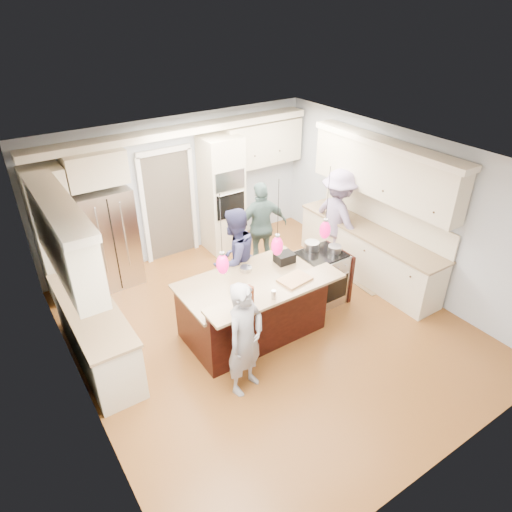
{
  "coord_description": "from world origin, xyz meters",
  "views": [
    {
      "loc": [
        -3.27,
        -4.56,
        4.63
      ],
      "look_at": [
        0.0,
        0.35,
        1.15
      ],
      "focal_mm": 32.0,
      "sensor_mm": 36.0,
      "label": 1
    }
  ],
  "objects_px": {
    "kitchen_island": "(253,306)",
    "person_bar_end": "(245,339)",
    "refrigerator": "(108,238)",
    "person_far_left": "(235,259)",
    "island_range": "(320,277)"
  },
  "relations": [
    {
      "from": "kitchen_island",
      "to": "person_bar_end",
      "type": "xyz_separation_m",
      "value": [
        -0.7,
        -0.89,
        0.33
      ]
    },
    {
      "from": "kitchen_island",
      "to": "person_bar_end",
      "type": "distance_m",
      "value": 1.18
    },
    {
      "from": "island_range",
      "to": "refrigerator",
      "type": "bearing_deg",
      "value": 137.41
    },
    {
      "from": "kitchen_island",
      "to": "person_bar_end",
      "type": "relative_size",
      "value": 1.29
    },
    {
      "from": "refrigerator",
      "to": "person_bar_end",
      "type": "xyz_separation_m",
      "value": [
        0.61,
        -3.46,
        -0.08
      ]
    },
    {
      "from": "refrigerator",
      "to": "person_far_left",
      "type": "bearing_deg",
      "value": -50.59
    },
    {
      "from": "refrigerator",
      "to": "island_range",
      "type": "distance_m",
      "value": 3.71
    },
    {
      "from": "person_bar_end",
      "to": "island_range",
      "type": "bearing_deg",
      "value": 6.81
    },
    {
      "from": "person_bar_end",
      "to": "refrigerator",
      "type": "bearing_deg",
      "value": 82.02
    },
    {
      "from": "kitchen_island",
      "to": "person_far_left",
      "type": "bearing_deg",
      "value": 77.86
    },
    {
      "from": "refrigerator",
      "to": "kitchen_island",
      "type": "distance_m",
      "value": 2.91
    },
    {
      "from": "refrigerator",
      "to": "kitchen_island",
      "type": "xyz_separation_m",
      "value": [
        1.3,
        -2.57,
        -0.41
      ]
    },
    {
      "from": "refrigerator",
      "to": "kitchen_island",
      "type": "height_order",
      "value": "refrigerator"
    },
    {
      "from": "kitchen_island",
      "to": "person_far_left",
      "type": "xyz_separation_m",
      "value": [
        0.17,
        0.78,
        0.38
      ]
    },
    {
      "from": "person_bar_end",
      "to": "person_far_left",
      "type": "xyz_separation_m",
      "value": [
        0.87,
        1.67,
        0.05
      ]
    }
  ]
}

